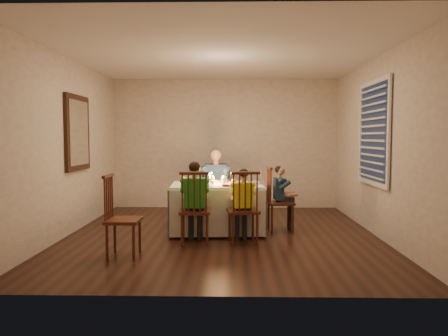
{
  "coord_description": "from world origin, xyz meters",
  "views": [
    {
      "loc": [
        0.17,
        -6.34,
        1.44
      ],
      "look_at": [
        0.03,
        0.15,
        0.98
      ],
      "focal_mm": 35.0,
      "sensor_mm": 36.0,
      "label": 1
    }
  ],
  "objects_px": {
    "child_green": "(195,243)",
    "chair_end": "(280,231)",
    "serving_bowl": "(194,180)",
    "adult": "(216,222)",
    "chair_near_right": "(243,243)",
    "child_yellow": "(243,243)",
    "chair_adult": "(216,222)",
    "dining_table": "(217,198)",
    "chair_extra": "(124,257)",
    "child_teal": "(280,231)",
    "chair_near_left": "(195,243)"
  },
  "relations": [
    {
      "from": "child_green",
      "to": "chair_end",
      "type": "bearing_deg",
      "value": -149.77
    },
    {
      "from": "child_yellow",
      "to": "chair_near_left",
      "type": "bearing_deg",
      "value": -4.34
    },
    {
      "from": "child_green",
      "to": "child_teal",
      "type": "xyz_separation_m",
      "value": [
        1.24,
        0.81,
        0.0
      ]
    },
    {
      "from": "chair_adult",
      "to": "child_green",
      "type": "distance_m",
      "value": 1.5
    },
    {
      "from": "adult",
      "to": "child_yellow",
      "type": "bearing_deg",
      "value": -76.0
    },
    {
      "from": "dining_table",
      "to": "chair_extra",
      "type": "relative_size",
      "value": 1.46
    },
    {
      "from": "adult",
      "to": "serving_bowl",
      "type": "bearing_deg",
      "value": -130.42
    },
    {
      "from": "chair_adult",
      "to": "chair_near_right",
      "type": "bearing_deg",
      "value": -76.0
    },
    {
      "from": "child_yellow",
      "to": "serving_bowl",
      "type": "height_order",
      "value": "serving_bowl"
    },
    {
      "from": "child_green",
      "to": "child_teal",
      "type": "relative_size",
      "value": 1.11
    },
    {
      "from": "chair_extra",
      "to": "child_green",
      "type": "xyz_separation_m",
      "value": [
        0.8,
        0.67,
        0.0
      ]
    },
    {
      "from": "chair_end",
      "to": "child_yellow",
      "type": "xyz_separation_m",
      "value": [
        -0.59,
        -0.77,
        0.0
      ]
    },
    {
      "from": "dining_table",
      "to": "serving_bowl",
      "type": "height_order",
      "value": "serving_bowl"
    },
    {
      "from": "adult",
      "to": "child_yellow",
      "type": "xyz_separation_m",
      "value": [
        0.43,
        -1.43,
        0.0
      ]
    },
    {
      "from": "chair_near_right",
      "to": "serving_bowl",
      "type": "distance_m",
      "value": 1.47
    },
    {
      "from": "chair_adult",
      "to": "serving_bowl",
      "type": "height_order",
      "value": "serving_bowl"
    },
    {
      "from": "chair_near_left",
      "to": "serving_bowl",
      "type": "xyz_separation_m",
      "value": [
        -0.1,
        1.05,
        0.75
      ]
    },
    {
      "from": "chair_near_left",
      "to": "child_teal",
      "type": "distance_m",
      "value": 1.48
    },
    {
      "from": "dining_table",
      "to": "serving_bowl",
      "type": "bearing_deg",
      "value": 138.14
    },
    {
      "from": "child_green",
      "to": "child_teal",
      "type": "bearing_deg",
      "value": -149.77
    },
    {
      "from": "child_teal",
      "to": "serving_bowl",
      "type": "relative_size",
      "value": 4.52
    },
    {
      "from": "chair_extra",
      "to": "adult",
      "type": "relative_size",
      "value": 0.8
    },
    {
      "from": "adult",
      "to": "child_green",
      "type": "bearing_deg",
      "value": -101.2
    },
    {
      "from": "chair_end",
      "to": "chair_extra",
      "type": "distance_m",
      "value": 2.51
    },
    {
      "from": "chair_extra",
      "to": "adult",
      "type": "bearing_deg",
      "value": -25.23
    },
    {
      "from": "chair_end",
      "to": "child_teal",
      "type": "xyz_separation_m",
      "value": [
        0.0,
        0.0,
        0.0
      ]
    },
    {
      "from": "dining_table",
      "to": "chair_extra",
      "type": "bearing_deg",
      "value": -130.11
    },
    {
      "from": "dining_table",
      "to": "child_green",
      "type": "relative_size",
      "value": 1.3
    },
    {
      "from": "chair_end",
      "to": "chair_near_left",
      "type": "bearing_deg",
      "value": 119.06
    },
    {
      "from": "chair_end",
      "to": "serving_bowl",
      "type": "height_order",
      "value": "serving_bowl"
    },
    {
      "from": "chair_adult",
      "to": "chair_extra",
      "type": "height_order",
      "value": "chair_extra"
    },
    {
      "from": "chair_near_left",
      "to": "child_green",
      "type": "distance_m",
      "value": 0.0
    },
    {
      "from": "chair_end",
      "to": "chair_near_right",
      "type": "bearing_deg",
      "value": 138.45
    },
    {
      "from": "chair_near_right",
      "to": "serving_bowl",
      "type": "height_order",
      "value": "serving_bowl"
    },
    {
      "from": "dining_table",
      "to": "child_yellow",
      "type": "height_order",
      "value": "dining_table"
    },
    {
      "from": "child_yellow",
      "to": "child_teal",
      "type": "relative_size",
      "value": 1.02
    },
    {
      "from": "chair_near_left",
      "to": "serving_bowl",
      "type": "height_order",
      "value": "serving_bowl"
    },
    {
      "from": "chair_end",
      "to": "serving_bowl",
      "type": "bearing_deg",
      "value": 75.54
    },
    {
      "from": "chair_end",
      "to": "child_yellow",
      "type": "bearing_deg",
      "value": 138.45
    },
    {
      "from": "chair_adult",
      "to": "child_teal",
      "type": "relative_size",
      "value": 0.99
    },
    {
      "from": "adult",
      "to": "child_yellow",
      "type": "relative_size",
      "value": 1.22
    },
    {
      "from": "chair_adult",
      "to": "serving_bowl",
      "type": "distance_m",
      "value": 0.93
    },
    {
      "from": "chair_end",
      "to": "adult",
      "type": "bearing_deg",
      "value": 52.39
    },
    {
      "from": "child_yellow",
      "to": "adult",
      "type": "bearing_deg",
      "value": -81.69
    },
    {
      "from": "chair_near_left",
      "to": "serving_bowl",
      "type": "relative_size",
      "value": 4.48
    },
    {
      "from": "chair_extra",
      "to": "child_green",
      "type": "height_order",
      "value": "child_green"
    },
    {
      "from": "serving_bowl",
      "to": "chair_near_left",
      "type": "bearing_deg",
      "value": -84.33
    },
    {
      "from": "child_yellow",
      "to": "chair_extra",
      "type": "bearing_deg",
      "value": 17.87
    },
    {
      "from": "chair_extra",
      "to": "child_yellow",
      "type": "relative_size",
      "value": 0.98
    },
    {
      "from": "chair_extra",
      "to": "child_green",
      "type": "bearing_deg",
      "value": -49.89
    }
  ]
}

